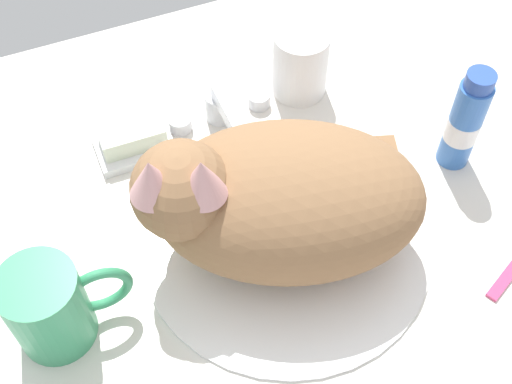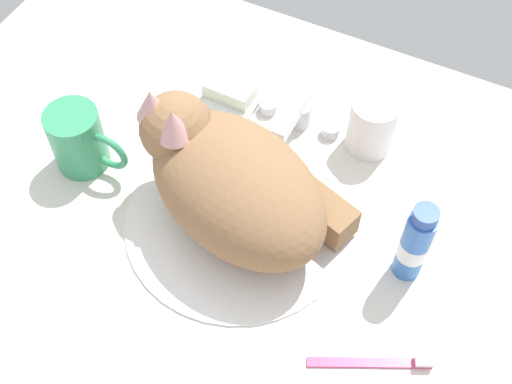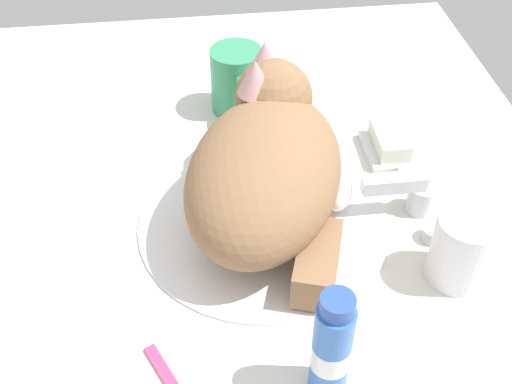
{
  "view_description": "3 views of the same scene",
  "coord_description": "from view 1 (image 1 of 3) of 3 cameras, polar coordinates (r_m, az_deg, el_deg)",
  "views": [
    {
      "loc": [
        -17.86,
        -34.48,
        62.55
      ],
      "look_at": [
        -2.42,
        2.64,
        7.26
      ],
      "focal_mm": 47.43,
      "sensor_mm": 36.0,
      "label": 1
    },
    {
      "loc": [
        24.34,
        -43.49,
        78.29
      ],
      "look_at": [
        2.04,
        1.25,
        6.69
      ],
      "focal_mm": 47.37,
      "sensor_mm": 36.0,
      "label": 2
    },
    {
      "loc": [
        55.62,
        -7.96,
        57.29
      ],
      "look_at": [
        1.56,
        -1.17,
        6.84
      ],
      "focal_mm": 45.04,
      "sensor_mm": 36.0,
      "label": 3
    }
  ],
  "objects": [
    {
      "name": "ground_plane",
      "position": [
        0.75,
        2.49,
        -4.89
      ],
      "size": [
        110.0,
        82.5,
        3.0
      ],
      "primitive_type": "cube",
      "color": "silver"
    },
    {
      "name": "sink_basin",
      "position": [
        0.73,
        2.55,
        -4.12
      ],
      "size": [
        31.24,
        31.24,
        0.8
      ],
      "primitive_type": "cylinder",
      "color": "white",
      "rests_on": "ground_plane"
    },
    {
      "name": "faucet",
      "position": [
        0.82,
        -2.8,
        7.02
      ],
      "size": [
        13.19,
        9.77,
        5.88
      ],
      "color": "silver",
      "rests_on": "ground_plane"
    },
    {
      "name": "cat",
      "position": [
        0.67,
        1.6,
        -0.5
      ],
      "size": [
        32.21,
        26.3,
        17.32
      ],
      "color": "#936B47",
      "rests_on": "sink_basin"
    },
    {
      "name": "coffee_mug",
      "position": [
        0.67,
        -16.87,
        -9.26
      ],
      "size": [
        12.09,
        7.61,
        9.92
      ],
      "color": "#389966",
      "rests_on": "ground_plane"
    },
    {
      "name": "rinse_cup",
      "position": [
        0.85,
        3.76,
        10.78
      ],
      "size": [
        6.85,
        6.85,
        8.85
      ],
      "color": "white",
      "rests_on": "ground_plane"
    },
    {
      "name": "soap_dish",
      "position": [
        0.82,
        -10.23,
        3.89
      ],
      "size": [
        9.0,
        6.4,
        1.2
      ],
      "primitive_type": "cube",
      "color": "white",
      "rests_on": "ground_plane"
    },
    {
      "name": "soap_bar",
      "position": [
        0.81,
        -10.42,
        4.74
      ],
      "size": [
        7.61,
        4.32,
        2.54
      ],
      "primitive_type": "cube",
      "rotation": [
        0.0,
        0.0,
        -0.02
      ],
      "color": "silver",
      "rests_on": "soap_dish"
    },
    {
      "name": "toothpaste_bottle",
      "position": [
        0.79,
        17.19,
        5.64
      ],
      "size": [
        3.8,
        3.8,
        13.63
      ],
      "color": "#3870C6",
      "rests_on": "ground_plane"
    }
  ]
}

